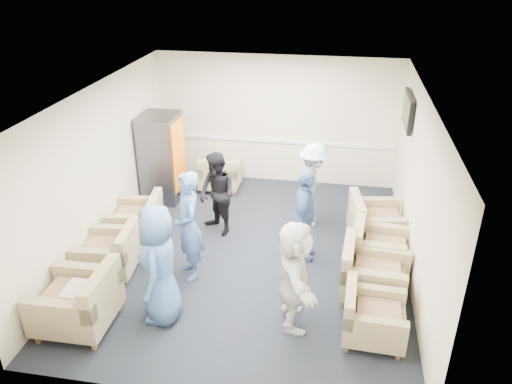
% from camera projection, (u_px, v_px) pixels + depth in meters
% --- Properties ---
extents(floor, '(6.00, 6.00, 0.00)m').
position_uv_depth(floor, '(251.00, 254.00, 8.30)').
color(floor, black).
rests_on(floor, ground).
extents(ceiling, '(6.00, 6.00, 0.00)m').
position_uv_depth(ceiling, '(250.00, 95.00, 7.10)').
color(ceiling, white).
rests_on(ceiling, back_wall).
extents(back_wall, '(5.00, 0.02, 2.70)m').
position_uv_depth(back_wall, '(277.00, 121.00, 10.35)').
color(back_wall, beige).
rests_on(back_wall, floor).
extents(front_wall, '(5.00, 0.02, 2.70)m').
position_uv_depth(front_wall, '(198.00, 304.00, 5.05)').
color(front_wall, beige).
rests_on(front_wall, floor).
extents(left_wall, '(0.02, 6.00, 2.70)m').
position_uv_depth(left_wall, '(99.00, 169.00, 8.08)').
color(left_wall, beige).
rests_on(left_wall, floor).
extents(right_wall, '(0.02, 6.00, 2.70)m').
position_uv_depth(right_wall, '(418.00, 193.00, 7.32)').
color(right_wall, beige).
rests_on(right_wall, floor).
extents(chair_rail, '(4.98, 0.04, 0.06)m').
position_uv_depth(chair_rail, '(276.00, 141.00, 10.53)').
color(chair_rail, white).
rests_on(chair_rail, back_wall).
extents(tv, '(0.10, 1.00, 0.58)m').
position_uv_depth(tv, '(408.00, 111.00, 8.61)').
color(tv, black).
rests_on(tv, right_wall).
extents(armchair_left_near, '(0.96, 0.96, 0.76)m').
position_uv_depth(armchair_left_near, '(81.00, 303.00, 6.56)').
color(armchair_left_near, '#91835E').
rests_on(armchair_left_near, floor).
extents(armchair_left_mid, '(0.92, 0.92, 0.68)m').
position_uv_depth(armchair_left_mid, '(111.00, 254.00, 7.69)').
color(armchair_left_mid, '#91835E').
rests_on(armchair_left_mid, floor).
extents(armchair_left_far, '(0.93, 0.93, 0.66)m').
position_uv_depth(armchair_left_far, '(139.00, 220.00, 8.66)').
color(armchair_left_far, '#91835E').
rests_on(armchair_left_far, floor).
extents(armchair_right_near, '(0.82, 0.82, 0.62)m').
position_uv_depth(armchair_right_near, '(370.00, 318.00, 6.40)').
color(armchair_right_near, '#91835E').
rests_on(armchair_right_near, floor).
extents(armchair_right_midnear, '(0.95, 0.95, 0.72)m').
position_uv_depth(armchair_right_midnear, '(369.00, 274.00, 7.18)').
color(armchair_right_midnear, '#91835E').
rests_on(armchair_right_midnear, floor).
extents(armchair_right_midfar, '(0.96, 0.96, 0.70)m').
position_uv_depth(armchair_right_midfar, '(377.00, 251.00, 7.73)').
color(armchair_right_midfar, '#91835E').
rests_on(armchair_right_midfar, floor).
extents(armchair_right_far, '(1.03, 1.03, 0.71)m').
position_uv_depth(armchair_right_far, '(374.00, 224.00, 8.49)').
color(armchair_right_far, '#91835E').
rests_on(armchair_right_far, floor).
extents(armchair_corner, '(0.82, 0.82, 0.64)m').
position_uv_depth(armchair_corner, '(220.00, 176.00, 10.36)').
color(armchair_corner, '#91835E').
rests_on(armchair_corner, floor).
extents(vending_machine, '(0.71, 0.82, 1.74)m').
position_uv_depth(vending_machine, '(162.00, 158.00, 9.79)').
color(vending_machine, '#4E4E56').
rests_on(vending_machine, floor).
extents(backpack, '(0.30, 0.24, 0.45)m').
position_uv_depth(backpack, '(161.00, 249.00, 8.01)').
color(backpack, black).
rests_on(backpack, floor).
extents(pillow, '(0.32, 0.42, 0.12)m').
position_uv_depth(pillow, '(77.00, 292.00, 6.48)').
color(pillow, beige).
rests_on(pillow, armchair_left_near).
extents(person_front_left, '(0.62, 0.88, 1.69)m').
position_uv_depth(person_front_left, '(160.00, 265.00, 6.54)').
color(person_front_left, '#41649E').
rests_on(person_front_left, floor).
extents(person_mid_left, '(0.66, 0.75, 1.73)m').
position_uv_depth(person_mid_left, '(189.00, 226.00, 7.41)').
color(person_mid_left, '#41649E').
rests_on(person_mid_left, floor).
extents(person_back_left, '(0.92, 0.90, 1.49)m').
position_uv_depth(person_back_left, '(217.00, 194.00, 8.62)').
color(person_back_left, black).
rests_on(person_back_left, floor).
extents(person_back_right, '(0.61, 1.02, 1.56)m').
position_uv_depth(person_back_right, '(313.00, 185.00, 8.89)').
color(person_back_right, white).
rests_on(person_back_right, floor).
extents(person_mid_right, '(0.41, 0.91, 1.53)m').
position_uv_depth(person_mid_right, '(304.00, 216.00, 7.89)').
color(person_mid_right, '#41649E').
rests_on(person_mid_right, floor).
extents(person_front_right, '(0.72, 1.50, 1.55)m').
position_uv_depth(person_front_right, '(295.00, 275.00, 6.46)').
color(person_front_right, silver).
rests_on(person_front_right, floor).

